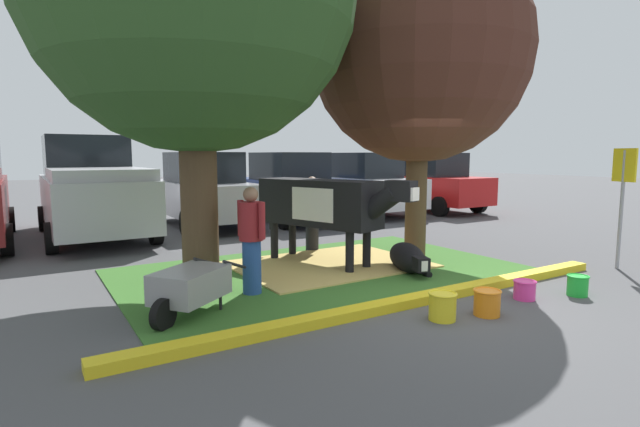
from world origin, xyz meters
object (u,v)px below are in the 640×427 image
object	(u,v)px
bucket_orange	(487,302)
hatchback_white	(364,184)
shade_tree_right	(419,54)
bucket_pink	(525,289)
person_handler	(251,238)
pickup_truck_black	(92,190)
sedan_blue	(289,188)
person_visitor_near	(312,212)
bucket_yellow	(442,306)
bucket_green	(578,285)
calf_lying	(408,258)
cow_holstein	(323,204)
sedan_red	(429,183)
sedan_silver	(204,190)
wheelbarrow	(189,286)
parking_sign	(623,184)

from	to	relation	value
bucket_orange	hatchback_white	size ratio (longest dim) A/B	0.08
shade_tree_right	bucket_pink	xyz separation A→B (m)	(-0.58, -2.77, -3.63)
shade_tree_right	person_handler	distance (m)	4.72
bucket_orange	pickup_truck_black	distance (m)	9.46
bucket_pink	sedan_blue	distance (m)	8.77
person_visitor_near	bucket_orange	size ratio (longest dim) A/B	4.50
bucket_yellow	bucket_orange	distance (m)	0.61
bucket_green	bucket_pink	bearing A→B (deg)	160.22
bucket_orange	pickup_truck_black	bearing A→B (deg)	110.64
calf_lying	bucket_yellow	bearing A→B (deg)	-122.10
cow_holstein	calf_lying	xyz separation A→B (m)	(0.94, -1.16, -0.86)
calf_lying	cow_holstein	bearing A→B (deg)	128.96
cow_holstein	bucket_green	bearing A→B (deg)	-59.60
person_handler	sedan_blue	bearing A→B (deg)	58.12
bucket_yellow	sedan_red	size ratio (longest dim) A/B	0.08
person_visitor_near	sedan_red	size ratio (longest dim) A/B	0.34
sedan_silver	bucket_yellow	bearing A→B (deg)	-90.37
person_handler	bucket_green	distance (m)	4.57
shade_tree_right	sedan_blue	distance (m)	6.53
calf_lying	sedan_red	bearing A→B (deg)	43.70
bucket_yellow	bucket_green	bearing A→B (deg)	-6.69
shade_tree_right	bucket_green	bearing A→B (deg)	-86.29
wheelbarrow	sedan_silver	distance (m)	7.70
person_handler	bucket_orange	distance (m)	3.17
wheelbarrow	hatchback_white	xyz separation A→B (m)	(7.93, 7.14, 0.60)
wheelbarrow	parking_sign	xyz separation A→B (m)	(7.00, -1.38, 1.06)
cow_holstein	pickup_truck_black	bearing A→B (deg)	119.10
calf_lying	person_visitor_near	distance (m)	2.45
wheelbarrow	sedan_red	xyz separation A→B (m)	(10.51, 6.77, 0.60)
bucket_yellow	bucket_green	size ratio (longest dim) A/B	1.17
pickup_truck_black	sedan_blue	world-z (taller)	pickup_truck_black
bucket_orange	sedan_silver	distance (m)	9.12
bucket_yellow	cow_holstein	bearing A→B (deg)	84.27
sedan_blue	hatchback_white	size ratio (longest dim) A/B	1.00
calf_lying	bucket_orange	size ratio (longest dim) A/B	3.94
bucket_green	calf_lying	bearing A→B (deg)	115.34
bucket_yellow	bucket_orange	bearing A→B (deg)	-15.96
parking_sign	sedan_silver	distance (m)	9.70
cow_holstein	person_handler	bearing A→B (deg)	-150.92
parking_sign	sedan_silver	bearing A→B (deg)	117.22
shade_tree_right	sedan_silver	distance (m)	7.04
calf_lying	person_handler	world-z (taller)	person_handler
person_visitor_near	cow_holstein	bearing A→B (deg)	-111.87
calf_lying	sedan_blue	xyz separation A→B (m)	(1.31, 6.68, 0.75)
wheelbarrow	bucket_pink	bearing A→B (deg)	-22.23
shade_tree_right	parking_sign	distance (m)	4.14
person_visitor_near	hatchback_white	world-z (taller)	hatchback_white
sedan_silver	hatchback_white	xyz separation A→B (m)	(5.36, -0.10, 0.00)
calf_lying	bucket_green	world-z (taller)	calf_lying
bucket_orange	person_visitor_near	bearing A→B (deg)	87.34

